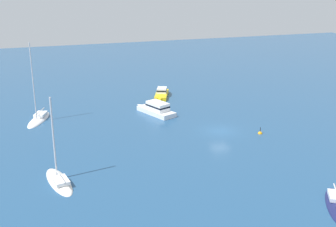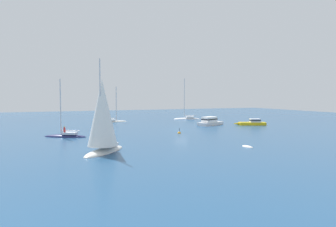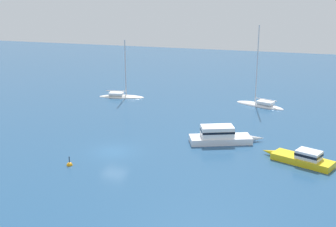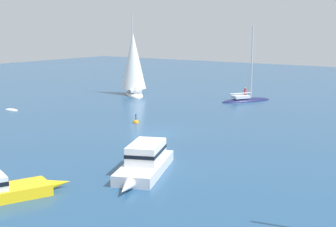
# 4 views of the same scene
# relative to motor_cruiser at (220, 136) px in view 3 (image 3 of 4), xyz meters

# --- Properties ---
(ground_plane) EXTENTS (160.00, 160.00, 0.00)m
(ground_plane) POSITION_rel_motor_cruiser_xyz_m (-6.11, 9.98, -0.78)
(ground_plane) COLOR navy
(motor_cruiser) EXTENTS (4.79, 8.26, 1.89)m
(motor_cruiser) POSITION_rel_motor_cruiser_xyz_m (0.00, 0.00, 0.00)
(motor_cruiser) COLOR white
(motor_cruiser) RESTS_ON ground
(yacht) EXTENTS (3.26, 7.31, 9.25)m
(yacht) POSITION_rel_motor_cruiser_xyz_m (15.91, 18.64, -0.60)
(yacht) COLOR silver
(yacht) RESTS_ON ground
(yacht_1) EXTENTS (4.60, 7.66, 11.85)m
(yacht_1) POSITION_rel_motor_cruiser_xyz_m (17.14, -2.45, -0.61)
(yacht_1) COLOR white
(yacht_1) RESTS_ON ground
(cabin_cruiser) EXTENTS (4.06, 7.17, 1.44)m
(cabin_cruiser) POSITION_rel_motor_cruiser_xyz_m (-3.55, -8.74, -0.22)
(cabin_cruiser) COLOR yellow
(cabin_cruiser) RESTS_ON ground
(channel_buoy) EXTENTS (0.60, 0.60, 1.19)m
(channel_buoy) POSITION_rel_motor_cruiser_xyz_m (-10.77, 12.49, -0.76)
(channel_buoy) COLOR orange
(channel_buoy) RESTS_ON ground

